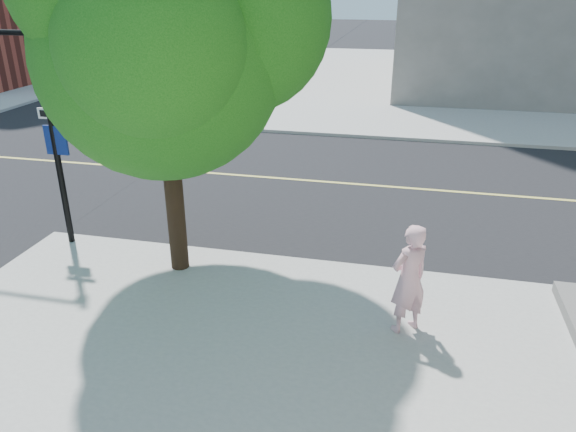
# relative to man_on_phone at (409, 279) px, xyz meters

# --- Properties ---
(ground) EXTENTS (140.00, 140.00, 0.00)m
(ground) POSITION_rel_man_on_phone_xyz_m (-6.05, 1.84, -0.95)
(ground) COLOR black
(ground) RESTS_ON ground
(road_ew) EXTENTS (140.00, 9.00, 0.01)m
(road_ew) POSITION_rel_man_on_phone_xyz_m (-6.05, 6.34, -0.95)
(road_ew) COLOR black
(road_ew) RESTS_ON ground
(sidewalk_ne) EXTENTS (29.00, 25.00, 0.12)m
(sidewalk_ne) POSITION_rel_man_on_phone_xyz_m (7.45, 23.34, -0.89)
(sidewalk_ne) COLOR #A4A49F
(sidewalk_ne) RESTS_ON ground
(man_on_phone) EXTENTS (0.72, 0.70, 1.67)m
(man_on_phone) POSITION_rel_man_on_phone_xyz_m (0.00, 0.00, 0.00)
(man_on_phone) COLOR #E6A9B7
(man_on_phone) RESTS_ON sidewalk_se
(street_tree) EXTENTS (4.78, 4.34, 6.34)m
(street_tree) POSITION_rel_man_on_phone_xyz_m (-3.85, 1.06, 3.26)
(street_tree) COLOR black
(street_tree) RESTS_ON sidewalk_se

